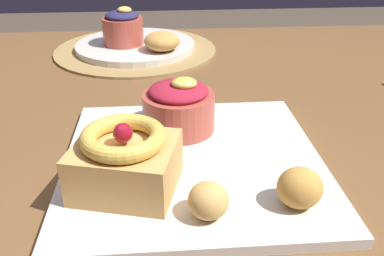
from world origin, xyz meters
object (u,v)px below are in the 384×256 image
object	(u,v)px
fritter_middle	(208,200)
berry_ramekin	(179,107)
fritter_front	(300,188)
back_ramekin	(123,28)
back_plate	(136,46)
cake_slice	(125,160)
front_plate	(193,162)
back_pastry	(162,41)

from	to	relation	value
fritter_middle	berry_ramekin	bearing A→B (deg)	95.84
fritter_front	back_ramekin	world-z (taller)	back_ramekin
back_plate	cake_slice	bearing A→B (deg)	-88.69
front_plate	back_pastry	distance (m)	0.40
back_plate	back_pastry	bearing A→B (deg)	-45.27
fritter_front	back_plate	distance (m)	0.57
berry_ramekin	fritter_front	size ratio (longest dim) A/B	2.10
back_plate	back_pastry	xyz separation A→B (m)	(0.05, -0.06, 0.02)
cake_slice	fritter_front	size ratio (longest dim) A/B	2.70
berry_ramekin	front_plate	bearing A→B (deg)	-79.98
back_plate	back_ramekin	xyz separation A→B (m)	(-0.02, -0.01, 0.04)
fritter_front	back_ramekin	bearing A→B (deg)	110.50
cake_slice	back_pastry	distance (m)	0.45
fritter_middle	back_pastry	world-z (taller)	back_pastry
cake_slice	back_plate	size ratio (longest dim) A/B	0.48
berry_ramekin	back_ramekin	xyz separation A→B (m)	(-0.09, 0.37, 0.01)
fritter_front	fritter_middle	world-z (taller)	fritter_front
front_plate	back_ramekin	bearing A→B (deg)	103.59
back_ramekin	cake_slice	bearing A→B (deg)	-86.03
fritter_front	back_plate	xyz separation A→B (m)	(-0.18, 0.54, -0.02)
berry_ramekin	back_plate	world-z (taller)	berry_ramekin
berry_ramekin	cake_slice	bearing A→B (deg)	-115.71
berry_ramekin	fritter_middle	bearing A→B (deg)	-84.16
cake_slice	berry_ramekin	world-z (taller)	cake_slice
back_pastry	fritter_front	bearing A→B (deg)	-75.83
front_plate	berry_ramekin	xyz separation A→B (m)	(-0.01, 0.07, 0.04)
cake_slice	back_ramekin	bearing A→B (deg)	93.97
cake_slice	back_pastry	size ratio (longest dim) A/B	1.70
fritter_front	back_pastry	size ratio (longest dim) A/B	0.63
front_plate	back_plate	bearing A→B (deg)	100.62
back_plate	berry_ramekin	bearing A→B (deg)	-79.27
back_ramekin	back_pastry	distance (m)	0.09
front_plate	berry_ramekin	distance (m)	0.08
cake_slice	back_ramekin	size ratio (longest dim) A/B	1.45
back_pastry	back_ramekin	bearing A→B (deg)	147.71
cake_slice	fritter_middle	size ratio (longest dim) A/B	3.01
back_plate	fritter_front	bearing A→B (deg)	-71.87
fritter_middle	back_plate	xyz separation A→B (m)	(-0.09, 0.55, -0.02)
fritter_middle	front_plate	bearing A→B (deg)	92.89
fritter_middle	back_plate	world-z (taller)	fritter_middle
back_ramekin	back_pastry	bearing A→B (deg)	-32.29
cake_slice	back_pastry	bearing A→B (deg)	84.45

